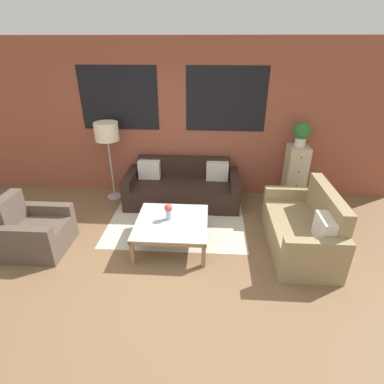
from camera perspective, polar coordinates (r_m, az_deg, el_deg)
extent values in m
plane|color=brown|center=(4.10, -7.29, -14.81)|extent=(16.00, 16.00, 0.00)
cube|color=brown|center=(5.64, -3.65, 13.32)|extent=(8.40, 0.08, 2.80)
cube|color=black|center=(5.71, -13.77, 16.92)|extent=(1.40, 0.01, 1.10)
cube|color=black|center=(5.48, 6.54, 17.09)|extent=(1.40, 0.01, 1.10)
cube|color=beige|center=(5.03, -2.94, -5.75)|extent=(2.24, 1.58, 0.00)
cube|color=black|center=(5.45, -1.92, -0.60)|extent=(1.72, 0.72, 0.40)
cube|color=black|center=(5.77, -1.54, 3.08)|extent=(1.72, 0.16, 0.78)
cube|color=black|center=(5.65, -11.41, 0.87)|extent=(0.16, 0.88, 0.58)
cube|color=black|center=(5.48, 7.98, 0.34)|extent=(0.16, 0.88, 0.58)
cube|color=silver|center=(5.64, -8.12, 4.24)|extent=(0.40, 0.16, 0.34)
cube|color=beige|center=(5.53, 4.83, 3.95)|extent=(0.40, 0.16, 0.34)
cube|color=#99845B|center=(4.60, 18.59, -7.70)|extent=(0.64, 1.27, 0.42)
cube|color=#99845B|center=(4.59, 23.88, -5.05)|extent=(0.16, 1.27, 0.92)
cube|color=#99845B|center=(5.15, 17.84, -2.35)|extent=(0.80, 0.14, 0.62)
cube|color=#99845B|center=(4.02, 22.25, -12.16)|extent=(0.80, 0.14, 0.62)
cube|color=silver|center=(4.14, 23.89, -6.53)|extent=(0.16, 0.40, 0.34)
cube|color=brown|center=(4.82, -26.33, -7.68)|extent=(0.64, 0.51, 0.40)
cube|color=brown|center=(4.92, -30.91, -5.09)|extent=(0.16, 0.51, 0.84)
cube|color=brown|center=(4.60, -29.25, -8.96)|extent=(0.80, 0.14, 0.56)
cube|color=brown|center=(5.05, -25.64, -4.83)|extent=(0.80, 0.14, 0.56)
cube|color=silver|center=(4.34, -3.90, -5.63)|extent=(1.03, 1.03, 0.01)
cube|color=#99754C|center=(3.96, -4.77, -9.80)|extent=(1.03, 0.05, 0.05)
cube|color=#99754C|center=(4.77, -3.16, -2.81)|extent=(1.03, 0.05, 0.05)
cube|color=#99754C|center=(4.44, -10.20, -5.68)|extent=(0.05, 1.03, 0.05)
cube|color=#99754C|center=(4.32, 2.61, -6.21)|extent=(0.05, 1.03, 0.05)
cube|color=#99754C|center=(4.15, -11.31, -11.12)|extent=(0.06, 0.05, 0.38)
cube|color=#99754C|center=(4.03, 2.22, -11.85)|extent=(0.05, 0.05, 0.38)
cube|color=#99754C|center=(4.92, -8.68, -4.34)|extent=(0.06, 0.06, 0.38)
cube|color=#99754C|center=(4.82, 2.54, -4.76)|extent=(0.05, 0.06, 0.38)
cylinder|color=#B2B2B7|center=(6.01, -14.46, -0.78)|extent=(0.28, 0.28, 0.02)
cylinder|color=#B2B2B7|center=(5.78, -15.09, 4.21)|extent=(0.03, 0.03, 1.11)
cylinder|color=beige|center=(5.56, -15.97, 11.04)|extent=(0.42, 0.42, 0.32)
cube|color=#C6B793|center=(5.81, 18.98, 3.26)|extent=(0.35, 0.41, 1.06)
sphere|color=#38332D|center=(5.48, 20.11, 6.19)|extent=(0.02, 0.02, 0.02)
sphere|color=#38332D|center=(5.57, 19.68, 3.64)|extent=(0.02, 0.02, 0.02)
sphere|color=#38332D|center=(5.67, 19.28, 1.18)|extent=(0.02, 0.02, 0.02)
sphere|color=#38332D|center=(5.79, 18.89, -1.19)|extent=(0.02, 0.02, 0.02)
cylinder|color=silver|center=(5.61, 19.90, 8.93)|extent=(0.18, 0.18, 0.15)
sphere|color=#2D6B33|center=(5.56, 20.23, 10.92)|extent=(0.30, 0.30, 0.30)
cylinder|color=#ADBCC6|center=(4.35, -4.48, -4.32)|extent=(0.08, 0.08, 0.15)
sphere|color=#CC4C4C|center=(4.29, -4.53, -3.01)|extent=(0.12, 0.12, 0.12)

